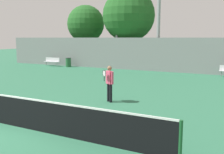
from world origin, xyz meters
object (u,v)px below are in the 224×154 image
Objects in this scene: tree_green_broad at (86,24)px; tree_green_tall at (129,16)px; tennis_player at (109,81)px; tennis_net at (20,112)px; light_pole_far_right at (159,11)px; trash_bin at (68,62)px; bench_courtside_near at (52,61)px; light_pole_near_left at (117,12)px.

tree_green_tall is at bearing -7.26° from tree_green_broad.
tennis_player is at bearing -53.55° from tree_green_broad.
tennis_net is 4.64m from tennis_player.
trash_bin is (-9.11, -1.31, -4.87)m from light_pole_far_right.
tennis_net is 18.52m from trash_bin.
tennis_net is 19.57m from bench_courtside_near.
tree_green_tall reaches higher than trash_bin.
bench_courtside_near is at bearing -117.64° from tree_green_broad.
tennis_player is at bearing -46.08° from trash_bin.
tree_green_tall is at bearing 144.97° from tennis_player.
tree_green_broad is at bearing 172.74° from tree_green_tall.
bench_courtside_near is at bearing 127.22° from tennis_net.
trash_bin is (2.04, 0.13, -0.09)m from bench_courtside_near.
tree_green_broad is at bearing 62.36° from bench_courtside_near.
tree_green_tall is (-5.29, 14.04, 4.20)m from tennis_player.
light_pole_far_right reaches higher than trash_bin.
light_pole_far_right is 1.22× the size of tree_green_tall.
light_pole_near_left is at bearing -110.65° from tree_green_tall.
trash_bin is at bearing -152.74° from tree_green_tall.
tennis_player reaches higher than tennis_net.
tree_green_tall is 5.70m from tree_green_broad.
light_pole_near_left is at bearing -23.97° from tree_green_broad.
light_pole_near_left reaches higher than bench_courtside_near.
tree_green_broad is at bearing 91.80° from trash_bin.
tennis_player is 14.52m from light_pole_near_left.
tennis_net is at bearing -62.78° from tree_green_broad.
trash_bin is 7.78m from tree_green_tall.
tennis_net reaches higher than bench_courtside_near.
bench_courtside_near is at bearing -172.62° from light_pole_far_right.
light_pole_far_right is at bearing 7.38° from bench_courtside_near.
trash_bin is 5.38m from tree_green_broad.
light_pole_far_right is 1.44× the size of tree_green_broad.
tree_green_broad is at bearing 117.22° from tennis_net.
light_pole_near_left reaches higher than tennis_player.
tree_green_broad reaches higher than trash_bin.
tree_green_broad is (-0.11, 3.55, 4.05)m from trash_bin.
tree_green_tall is (-3.60, 1.52, -0.16)m from light_pole_far_right.
tennis_net is at bearing -52.78° from bench_courtside_near.
tree_green_tall reaches higher than tennis_net.
bench_courtside_near is 1.94× the size of trash_bin.
tennis_player is at bearing 77.59° from tennis_net.
light_pole_far_right reaches higher than tree_green_tall.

